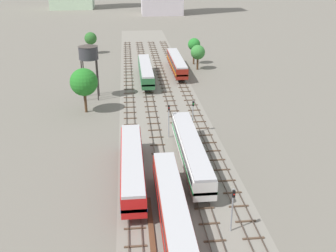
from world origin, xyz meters
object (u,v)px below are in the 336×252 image
at_px(signal_post_nearest, 169,117).
at_px(signal_post_near, 233,205).
at_px(water_tower, 88,53).
at_px(diesel_railcar_left_nearest, 172,206).
at_px(passenger_coach_centre_left_mid, 191,149).
at_px(signal_post_mid, 193,113).
at_px(passenger_coach_centre_far, 177,63).
at_px(passenger_coach_left_midfar, 146,70).
at_px(diesel_railcar_far_left_near, 132,164).

relative_size(signal_post_nearest, signal_post_near, 1.08).
bearing_deg(water_tower, diesel_railcar_left_nearest, -74.94).
height_order(signal_post_nearest, signal_post_near, signal_post_nearest).
xyz_separation_m(diesel_railcar_left_nearest, passenger_coach_centre_left_mid, (4.20, 13.50, 0.02)).
bearing_deg(diesel_railcar_left_nearest, signal_post_nearest, 84.92).
bearing_deg(diesel_railcar_left_nearest, passenger_coach_centre_left_mid, 72.71).
bearing_deg(signal_post_near, signal_post_mid, 90.00).
xyz_separation_m(diesel_railcar_left_nearest, signal_post_nearest, (2.10, 23.62, 1.08)).
distance_m(passenger_coach_centre_far, signal_post_mid, 39.33).
bearing_deg(passenger_coach_centre_far, passenger_coach_left_midfar, -140.04).
bearing_deg(diesel_railcar_far_left_near, signal_post_mid, 54.96).
bearing_deg(passenger_coach_centre_far, signal_post_mid, -93.06).
bearing_deg(passenger_coach_left_midfar, diesel_railcar_far_left_near, -95.09).
xyz_separation_m(signal_post_nearest, signal_post_mid, (4.20, 1.29, 0.05)).
bearing_deg(passenger_coach_left_midfar, signal_post_nearest, -86.41).
bearing_deg(water_tower, signal_post_near, -68.54).
bearing_deg(signal_post_mid, passenger_coach_centre_far, 86.94).
bearing_deg(diesel_railcar_left_nearest, diesel_railcar_far_left_near, 112.93).
bearing_deg(passenger_coach_centre_left_mid, passenger_coach_left_midfar, 95.50).
bearing_deg(passenger_coach_left_midfar, signal_post_near, -83.89).
xyz_separation_m(passenger_coach_centre_left_mid, water_tower, (-16.40, 31.84, 7.24)).
distance_m(diesel_railcar_far_left_near, passenger_coach_centre_left_mid, 9.13).
bearing_deg(diesel_railcar_left_nearest, signal_post_near, -15.33).
relative_size(passenger_coach_centre_left_mid, signal_post_near, 4.10).
distance_m(diesel_railcar_left_nearest, signal_post_mid, 25.72).
xyz_separation_m(diesel_railcar_left_nearest, passenger_coach_left_midfar, (0.00, 57.13, 0.02)).
relative_size(diesel_railcar_far_left_near, signal_post_nearest, 3.52).
relative_size(passenger_coach_left_midfar, signal_post_near, 4.10).
bearing_deg(diesel_railcar_left_nearest, passenger_coach_left_midfar, 90.00).
height_order(passenger_coach_centre_far, signal_post_mid, signal_post_mid).
xyz_separation_m(diesel_railcar_left_nearest, diesel_railcar_far_left_near, (-4.20, 9.93, 0.00)).
relative_size(passenger_coach_centre_left_mid, passenger_coach_centre_far, 1.00).
height_order(diesel_railcar_left_nearest, passenger_coach_left_midfar, same).
xyz_separation_m(diesel_railcar_far_left_near, passenger_coach_centre_left_mid, (8.41, 3.57, 0.02)).
bearing_deg(signal_post_near, passenger_coach_centre_left_mid, 97.85).
bearing_deg(passenger_coach_centre_far, water_tower, -137.58).
height_order(passenger_coach_left_midfar, water_tower, water_tower).
bearing_deg(water_tower, passenger_coach_centre_far, 42.42).
bearing_deg(water_tower, passenger_coach_centre_left_mid, -62.75).
bearing_deg(passenger_coach_centre_far, diesel_railcar_far_left_near, -103.09).
bearing_deg(passenger_coach_left_midfar, water_tower, -135.99).
distance_m(passenger_coach_left_midfar, water_tower, 18.44).
bearing_deg(diesel_railcar_far_left_near, passenger_coach_left_midfar, 84.91).
bearing_deg(diesel_railcar_far_left_near, signal_post_near, -47.98).
relative_size(passenger_coach_centre_left_mid, signal_post_mid, 3.72).
relative_size(diesel_railcar_left_nearest, diesel_railcar_far_left_near, 1.00).
xyz_separation_m(diesel_railcar_far_left_near, passenger_coach_left_midfar, (4.20, 47.20, 0.02)).
bearing_deg(passenger_coach_centre_left_mid, signal_post_near, -82.15).
distance_m(diesel_railcar_left_nearest, passenger_coach_centre_left_mid, 14.14).
distance_m(passenger_coach_left_midfar, signal_post_nearest, 33.59).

